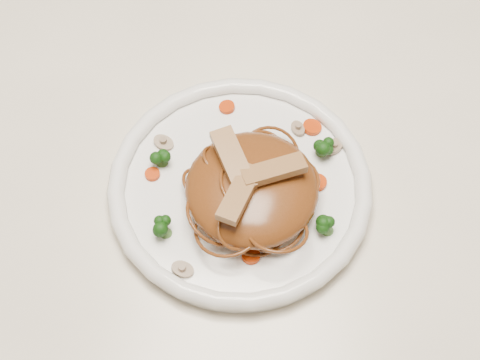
# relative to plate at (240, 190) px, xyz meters

# --- Properties ---
(ground) EXTENTS (4.00, 4.00, 0.00)m
(ground) POSITION_rel_plate_xyz_m (-0.04, 0.07, -0.76)
(ground) COLOR brown
(ground) RESTS_ON ground
(table) EXTENTS (1.20, 0.80, 0.75)m
(table) POSITION_rel_plate_xyz_m (-0.04, 0.07, -0.11)
(table) COLOR white
(table) RESTS_ON ground
(plate) EXTENTS (0.32, 0.32, 0.02)m
(plate) POSITION_rel_plate_xyz_m (0.00, 0.00, 0.00)
(plate) COLOR white
(plate) RESTS_ON table
(noodle_mound) EXTENTS (0.19, 0.19, 0.05)m
(noodle_mound) POSITION_rel_plate_xyz_m (0.02, -0.02, 0.03)
(noodle_mound) COLOR brown
(noodle_mound) RESTS_ON plate
(chicken_a) EXTENTS (0.07, 0.05, 0.01)m
(chicken_a) POSITION_rel_plate_xyz_m (0.04, -0.01, 0.07)
(chicken_a) COLOR #A1814C
(chicken_a) RESTS_ON noodle_mound
(chicken_b) EXTENTS (0.06, 0.08, 0.01)m
(chicken_b) POSITION_rel_plate_xyz_m (-0.01, -0.00, 0.07)
(chicken_b) COLOR #A1814C
(chicken_b) RESTS_ON noodle_mound
(chicken_c) EXTENTS (0.04, 0.07, 0.01)m
(chicken_c) POSITION_rel_plate_xyz_m (0.01, -0.04, 0.07)
(chicken_c) COLOR #A1814C
(chicken_c) RESTS_ON noodle_mound
(broccoli_0) EXTENTS (0.03, 0.03, 0.03)m
(broccoli_0) POSITION_rel_plate_xyz_m (0.09, 0.06, 0.02)
(broccoli_0) COLOR #13440E
(broccoli_0) RESTS_ON plate
(broccoli_1) EXTENTS (0.03, 0.03, 0.03)m
(broccoli_1) POSITION_rel_plate_xyz_m (-0.09, 0.02, 0.02)
(broccoli_1) COLOR #13440E
(broccoli_1) RESTS_ON plate
(broccoli_2) EXTENTS (0.02, 0.02, 0.03)m
(broccoli_2) POSITION_rel_plate_xyz_m (-0.07, -0.07, 0.02)
(broccoli_2) COLOR #13440E
(broccoli_2) RESTS_ON plate
(broccoli_3) EXTENTS (0.03, 0.03, 0.03)m
(broccoli_3) POSITION_rel_plate_xyz_m (0.10, -0.04, 0.02)
(broccoli_3) COLOR #13440E
(broccoli_3) RESTS_ON plate
(carrot_0) EXTENTS (0.02, 0.02, 0.00)m
(carrot_0) POSITION_rel_plate_xyz_m (0.07, 0.09, 0.01)
(carrot_0) COLOR red
(carrot_0) RESTS_ON plate
(carrot_1) EXTENTS (0.02, 0.02, 0.00)m
(carrot_1) POSITION_rel_plate_xyz_m (-0.10, -0.00, 0.01)
(carrot_1) COLOR red
(carrot_1) RESTS_ON plate
(carrot_2) EXTENTS (0.03, 0.03, 0.00)m
(carrot_2) POSITION_rel_plate_xyz_m (0.09, 0.02, 0.01)
(carrot_2) COLOR red
(carrot_2) RESTS_ON plate
(carrot_3) EXTENTS (0.02, 0.02, 0.00)m
(carrot_3) POSITION_rel_plate_xyz_m (-0.03, 0.10, 0.01)
(carrot_3) COLOR red
(carrot_3) RESTS_ON plate
(carrot_4) EXTENTS (0.03, 0.03, 0.00)m
(carrot_4) POSITION_rel_plate_xyz_m (0.03, -0.08, 0.01)
(carrot_4) COLOR red
(carrot_4) RESTS_ON plate
(mushroom_0) EXTENTS (0.03, 0.03, 0.01)m
(mushroom_0) POSITION_rel_plate_xyz_m (-0.04, -0.11, 0.01)
(mushroom_0) COLOR tan
(mushroom_0) RESTS_ON plate
(mushroom_1) EXTENTS (0.03, 0.03, 0.01)m
(mushroom_1) POSITION_rel_plate_xyz_m (0.10, 0.07, 0.01)
(mushroom_1) COLOR tan
(mushroom_1) RESTS_ON plate
(mushroom_2) EXTENTS (0.03, 0.03, 0.01)m
(mushroom_2) POSITION_rel_plate_xyz_m (-0.10, 0.04, 0.01)
(mushroom_2) COLOR tan
(mushroom_2) RESTS_ON plate
(mushroom_3) EXTENTS (0.03, 0.03, 0.01)m
(mushroom_3) POSITION_rel_plate_xyz_m (0.05, 0.09, 0.01)
(mushroom_3) COLOR tan
(mushroom_3) RESTS_ON plate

